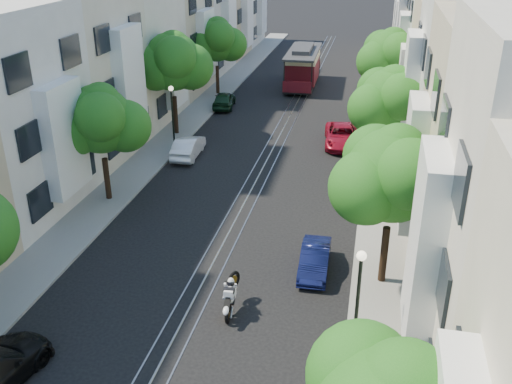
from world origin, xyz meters
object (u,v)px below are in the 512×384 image
Objects in this scene: tree_w_d at (217,41)px; parked_car_e_mid at (315,259)px; lamp_east at (358,290)px; lamp_west at (172,108)px; parked_car_w_far at (224,100)px; tree_e_c at (392,102)px; tree_e_b at (394,177)px; sportbike_rider at (230,294)px; tree_e_d at (391,57)px; tree_w_c at (173,63)px; parked_car_w_mid at (188,147)px; tree_w_b at (101,122)px; parked_car_e_far at (342,136)px; cable_car at (303,65)px.

tree_w_d is 1.91× the size of parked_car_e_mid.
lamp_east and lamp_west have the same top height.
lamp_east is 1.00× the size of lamp_west.
tree_e_c is at bearing 129.78° from parked_car_w_far.
tree_e_b is 3.28× the size of sportbike_rider.
tree_e_d is 22.28m from parked_car_e_mid.
parked_car_w_mid is at bearing -61.74° from tree_w_c.
tree_e_b reaches higher than parked_car_e_mid.
tree_e_d is 16.39m from lamp_west.
tree_w_c is at bearing 110.27° from sportbike_rider.
lamp_east is at bearing -36.58° from tree_w_b.
tree_w_d is 5.73m from parked_car_w_far.
lamp_east reaches higher than parked_car_w_mid.
tree_e_d is at bearing 73.13° from sportbike_rider.
tree_w_d is at bearing -75.12° from parked_car_w_far.
parked_car_e_far reaches higher than sportbike_rider.
tree_w_d is 3.20× the size of sportbike_rider.
sportbike_rider is (-4.69, 1.78, -2.05)m from lamp_east.
sportbike_rider is at bearing -102.64° from tree_e_d.
parked_car_w_far is at bearing 119.06° from tree_e_b.
tree_w_b is at bearing -105.67° from cable_car.
tree_w_b is at bearing 156.42° from parked_car_e_mid.
lamp_west is at bearing -74.25° from tree_w_c.
parked_car_w_mid is at bearing -104.89° from cable_car.
parked_car_w_mid is at bearing -162.14° from parked_car_e_far.
cable_car is at bearing 110.33° from tree_e_c.
parked_car_e_mid is (-2.86, 0.32, -4.17)m from tree_e_b.
lamp_east is (-0.96, -15.98, -1.75)m from tree_e_c.
tree_w_b is at bearing -130.27° from tree_e_d.
lamp_west is 1.06× the size of parked_car_w_mid.
tree_w_b is at bearing -90.00° from tree_w_c.
parked_car_e_far is at bearing -116.18° from tree_e_d.
sportbike_rider is at bearing 110.72° from parked_car_w_mid.
cable_car is 1.79× the size of parked_car_e_far.
cable_car is at bearing 88.96° from sportbike_rider.
lamp_east is 6.07m from parked_car_e_mid.
lamp_east is 2.04× the size of sportbike_rider.
tree_e_d reaches higher than lamp_east.
tree_w_b is 1.51× the size of lamp_east.
tree_w_c is 8.53m from parked_car_w_far.
lamp_west is 0.48× the size of cable_car.
tree_w_b is at bearing 160.85° from tree_e_b.
lamp_east is (13.44, -31.98, -1.75)m from tree_w_d.
tree_e_d is 15.25m from tree_w_d.
lamp_east reaches higher than parked_car_e_far.
sportbike_rider is (-5.65, -14.20, -3.81)m from tree_e_c.
sportbike_rider is at bearing -150.51° from tree_e_b.
parked_car_e_far is at bearing 77.57° from sportbike_rider.
lamp_west is (0.84, 8.02, -1.55)m from tree_w_b.
parked_car_w_mid is (2.10, -3.92, -4.42)m from tree_w_c.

